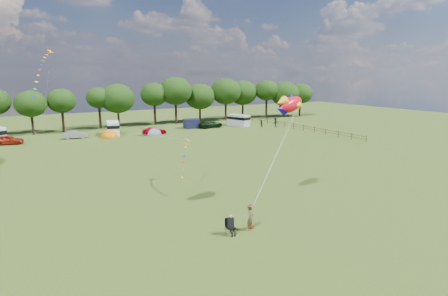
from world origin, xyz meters
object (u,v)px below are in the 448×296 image
campervan_d (238,120)px  walker_b (275,122)px  campervan_c (113,128)px  car_d (210,124)px  car_c (155,131)px  walker_a (261,124)px  car_b (75,135)px  tent_greyblue (152,135)px  tent_orange (110,137)px  kite_flyer (250,218)px  camp_chair (230,222)px  car_a (8,140)px  fish_kite (289,105)px

campervan_d → walker_b: size_ratio=2.75×
campervan_c → car_d: bearing=-80.3°
car_c → walker_a: (22.20, -2.21, 0.13)m
car_b → car_d: bearing=-83.2°
car_b → tent_greyblue: bearing=-94.6°
tent_greyblue → walker_a: (22.70, -2.20, 0.78)m
car_c → tent_orange: 8.01m
kite_flyer → walker_b: bearing=11.2°
walker_a → car_d: bearing=-72.2°
kite_flyer → camp_chair: kite_flyer is taller
car_b → camp_chair: size_ratio=2.61×
car_a → campervan_c: campervan_c is taller
car_d → tent_orange: size_ratio=1.65×
car_a → car_c: bearing=-82.0°
car_c → tent_orange: car_c is taller
car_a → car_c: 23.46m
car_a → kite_flyer: size_ratio=2.53×
walker_b → fish_kite: bearing=46.7°
walker_a → walker_b: 3.09m
campervan_c → tent_greyblue: campervan_c is taller
kite_flyer → car_b: bearing=56.5°
campervan_c → tent_orange: 2.85m
tent_greyblue → camp_chair: (-9.40, -44.34, 0.85)m
camp_chair → kite_flyer: bearing=7.5°
fish_kite → walker_a: bearing=41.2°
car_b → campervan_c: (6.63, 0.85, 0.63)m
campervan_d → tent_greyblue: (-19.90, -2.23, -1.27)m
car_d → walker_a: (9.32, -4.93, 0.05)m
campervan_d → walker_a: bearing=-166.2°
campervan_d → tent_orange: campervan_d is taller
tent_greyblue → campervan_c: bearing=152.1°
car_d → walker_b: walker_b is taller
campervan_d → fish_kite: 47.95m
car_b → tent_orange: size_ratio=1.14×
car_b → walker_b: 38.89m
tent_orange → camp_chair: bearing=-92.5°
walker_b → campervan_d: bearing=-50.7°
walker_b → kite_flyer: bearing=43.6°
camp_chair → walker_b: bearing=57.3°
campervan_d → tent_greyblue: campervan_d is taller
car_a → kite_flyer: 48.42m
campervan_c → tent_greyblue: 7.16m
tent_orange → fish_kite: size_ratio=0.89×
campervan_d → tent_orange: (-27.32, -1.19, -1.27)m
tent_greyblue → car_a: bearing=175.9°
fish_kite → walker_b: fish_kite is taller
tent_orange → kite_flyer: bearing=-90.4°
car_a → tent_greyblue: size_ratio=1.17×
campervan_d → fish_kite: (-21.15, -42.45, 7.08)m
car_d → fish_kite: 46.01m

